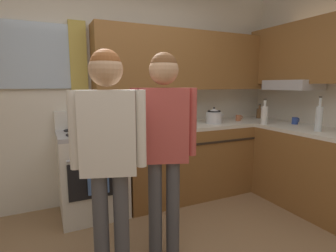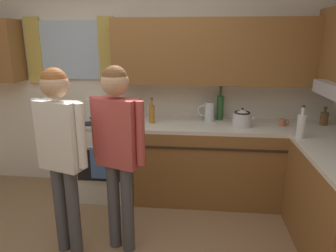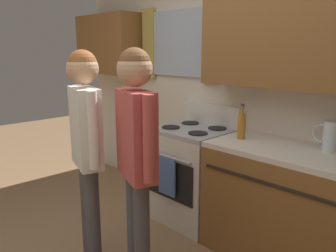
{
  "view_description": "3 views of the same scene",
  "coord_description": "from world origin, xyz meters",
  "px_view_note": "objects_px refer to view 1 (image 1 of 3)",
  "views": [
    {
      "loc": [
        -0.7,
        -1.28,
        1.39
      ],
      "look_at": [
        0.24,
        0.72,
        1.04
      ],
      "focal_mm": 28.43,
      "sensor_mm": 36.0,
      "label": 1
    },
    {
      "loc": [
        0.78,
        -1.81,
        1.82
      ],
      "look_at": [
        0.51,
        0.83,
        1.07
      ],
      "focal_mm": 33.16,
      "sensor_mm": 36.0,
      "label": 2
    },
    {
      "loc": [
        1.73,
        -0.75,
        1.6
      ],
      "look_at": [
        0.06,
        0.88,
        1.08
      ],
      "focal_mm": 35.87,
      "sensor_mm": 36.0,
      "label": 3
    }
  ],
  "objects_px": {
    "bottle_milk_white": "(264,115)",
    "adult_left": "(108,142)",
    "bottle_tall_clear": "(319,118)",
    "cup_terracotta": "(238,118)",
    "bottle_squat_brown": "(259,113)",
    "bottle_wine_green": "(188,110)",
    "water_pitcher": "(182,114)",
    "stovetop_kettle": "(214,116)",
    "bottle_oil_amber": "(138,119)",
    "stove_oven": "(92,171)",
    "mug_cobalt_blue": "(295,121)",
    "adult_in_plaid": "(164,133)"
  },
  "relations": [
    {
      "from": "bottle_squat_brown",
      "to": "mug_cobalt_blue",
      "type": "height_order",
      "value": "bottle_squat_brown"
    },
    {
      "from": "stove_oven",
      "to": "mug_cobalt_blue",
      "type": "xyz_separation_m",
      "value": [
        2.39,
        -0.54,
        0.48
      ]
    },
    {
      "from": "mug_cobalt_blue",
      "to": "stovetop_kettle",
      "type": "height_order",
      "value": "stovetop_kettle"
    },
    {
      "from": "bottle_tall_clear",
      "to": "cup_terracotta",
      "type": "bearing_deg",
      "value": 102.41
    },
    {
      "from": "bottle_tall_clear",
      "to": "stovetop_kettle",
      "type": "xyz_separation_m",
      "value": [
        -0.67,
        0.94,
        -0.05
      ]
    },
    {
      "from": "bottle_oil_amber",
      "to": "stovetop_kettle",
      "type": "distance_m",
      "value": 0.99
    },
    {
      "from": "bottle_milk_white",
      "to": "adult_left",
      "type": "height_order",
      "value": "adult_left"
    },
    {
      "from": "bottle_squat_brown",
      "to": "bottle_tall_clear",
      "type": "relative_size",
      "value": 0.56
    },
    {
      "from": "mug_cobalt_blue",
      "to": "cup_terracotta",
      "type": "height_order",
      "value": "mug_cobalt_blue"
    },
    {
      "from": "bottle_milk_white",
      "to": "bottle_tall_clear",
      "type": "height_order",
      "value": "bottle_tall_clear"
    },
    {
      "from": "stove_oven",
      "to": "stovetop_kettle",
      "type": "bearing_deg",
      "value": -2.39
    },
    {
      "from": "stove_oven",
      "to": "bottle_tall_clear",
      "type": "bearing_deg",
      "value": -24.66
    },
    {
      "from": "water_pitcher",
      "to": "bottle_wine_green",
      "type": "bearing_deg",
      "value": 31.18
    },
    {
      "from": "bottle_wine_green",
      "to": "water_pitcher",
      "type": "bearing_deg",
      "value": -148.82
    },
    {
      "from": "stovetop_kettle",
      "to": "water_pitcher",
      "type": "distance_m",
      "value": 0.4
    },
    {
      "from": "bottle_wine_green",
      "to": "adult_in_plaid",
      "type": "relative_size",
      "value": 0.24
    },
    {
      "from": "stovetop_kettle",
      "to": "mug_cobalt_blue",
      "type": "bearing_deg",
      "value": -28.84
    },
    {
      "from": "bottle_wine_green",
      "to": "stovetop_kettle",
      "type": "xyz_separation_m",
      "value": [
        0.22,
        -0.27,
        -0.06
      ]
    },
    {
      "from": "bottle_oil_amber",
      "to": "bottle_squat_brown",
      "type": "xyz_separation_m",
      "value": [
        1.89,
        0.11,
        -0.03
      ]
    },
    {
      "from": "bottle_tall_clear",
      "to": "adult_in_plaid",
      "type": "height_order",
      "value": "adult_in_plaid"
    },
    {
      "from": "cup_terracotta",
      "to": "bottle_wine_green",
      "type": "bearing_deg",
      "value": 162.76
    },
    {
      "from": "bottle_squat_brown",
      "to": "cup_terracotta",
      "type": "height_order",
      "value": "bottle_squat_brown"
    },
    {
      "from": "bottle_tall_clear",
      "to": "bottle_milk_white",
      "type": "bearing_deg",
      "value": 104.32
    },
    {
      "from": "stove_oven",
      "to": "bottle_tall_clear",
      "type": "height_order",
      "value": "bottle_tall_clear"
    },
    {
      "from": "adult_in_plaid",
      "to": "bottle_tall_clear",
      "type": "bearing_deg",
      "value": 0.19
    },
    {
      "from": "mug_cobalt_blue",
      "to": "bottle_milk_white",
      "type": "bearing_deg",
      "value": 157.37
    },
    {
      "from": "bottle_tall_clear",
      "to": "adult_left",
      "type": "distance_m",
      "value": 2.23
    },
    {
      "from": "bottle_squat_brown",
      "to": "stovetop_kettle",
      "type": "distance_m",
      "value": 0.92
    },
    {
      "from": "stovetop_kettle",
      "to": "adult_left",
      "type": "bearing_deg",
      "value": -146.49
    },
    {
      "from": "bottle_wine_green",
      "to": "water_pitcher",
      "type": "distance_m",
      "value": 0.16
    },
    {
      "from": "bottle_tall_clear",
      "to": "adult_in_plaid",
      "type": "relative_size",
      "value": 0.23
    },
    {
      "from": "cup_terracotta",
      "to": "adult_left",
      "type": "bearing_deg",
      "value": -151.31
    },
    {
      "from": "bottle_oil_amber",
      "to": "bottle_tall_clear",
      "type": "height_order",
      "value": "bottle_tall_clear"
    },
    {
      "from": "bottle_milk_white",
      "to": "adult_left",
      "type": "bearing_deg",
      "value": -161.22
    },
    {
      "from": "stove_oven",
      "to": "mug_cobalt_blue",
      "type": "bearing_deg",
      "value": -12.86
    },
    {
      "from": "adult_left",
      "to": "adult_in_plaid",
      "type": "distance_m",
      "value": 0.46
    },
    {
      "from": "bottle_wine_green",
      "to": "stove_oven",
      "type": "bearing_deg",
      "value": -170.8
    },
    {
      "from": "bottle_tall_clear",
      "to": "mug_cobalt_blue",
      "type": "distance_m",
      "value": 0.51
    },
    {
      "from": "stovetop_kettle",
      "to": "bottle_squat_brown",
      "type": "bearing_deg",
      "value": 9.85
    },
    {
      "from": "bottle_milk_white",
      "to": "bottle_tall_clear",
      "type": "xyz_separation_m",
      "value": [
        0.15,
        -0.61,
        0.02
      ]
    },
    {
      "from": "bottle_oil_amber",
      "to": "bottle_wine_green",
      "type": "bearing_deg",
      "value": 16.31
    },
    {
      "from": "bottle_oil_amber",
      "to": "adult_left",
      "type": "relative_size",
      "value": 0.18
    },
    {
      "from": "mug_cobalt_blue",
      "to": "stovetop_kettle",
      "type": "relative_size",
      "value": 0.42
    },
    {
      "from": "water_pitcher",
      "to": "cup_terracotta",
      "type": "bearing_deg",
      "value": -9.22
    },
    {
      "from": "bottle_milk_white",
      "to": "adult_in_plaid",
      "type": "distance_m",
      "value": 1.74
    },
    {
      "from": "bottle_wine_green",
      "to": "bottle_oil_amber",
      "type": "height_order",
      "value": "bottle_wine_green"
    },
    {
      "from": "bottle_wine_green",
      "to": "cup_terracotta",
      "type": "height_order",
      "value": "bottle_wine_green"
    },
    {
      "from": "cup_terracotta",
      "to": "bottle_squat_brown",
      "type": "bearing_deg",
      "value": 11.4
    },
    {
      "from": "bottle_milk_white",
      "to": "mug_cobalt_blue",
      "type": "bearing_deg",
      "value": -22.63
    },
    {
      "from": "bottle_tall_clear",
      "to": "stove_oven",
      "type": "bearing_deg",
      "value": 155.34
    }
  ]
}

